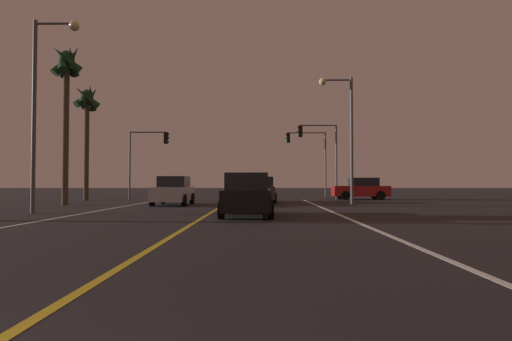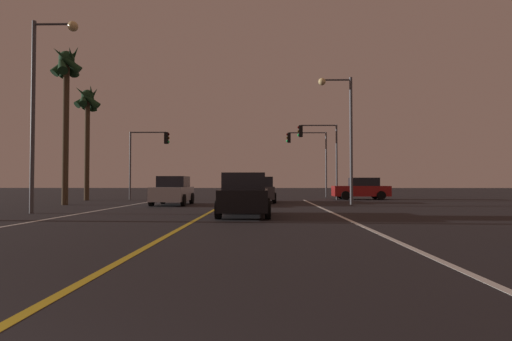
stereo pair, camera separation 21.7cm
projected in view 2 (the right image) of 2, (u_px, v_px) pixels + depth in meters
The scene contains 14 objects.
lane_edge_right at pixel (358, 224), 13.50m from camera, with size 0.16×36.95×0.01m, color silver.
lane_edge_left at pixel (23, 223), 13.71m from camera, with size 0.16×36.95×0.01m, color silver.
lane_center_divider at pixel (189, 224), 13.60m from camera, with size 0.16×36.95×0.01m, color gold.
car_ahead_far at pixel (261, 190), 28.01m from camera, with size 2.02×4.30×1.70m.
car_lead_same_lane at pixel (245, 195), 16.57m from camera, with size 2.02×4.30×1.70m.
car_crossing_side at pixel (361, 189), 32.90m from camera, with size 4.30×2.02×1.70m.
car_oncoming at pixel (173, 191), 24.96m from camera, with size 2.02×4.30×1.70m.
traffic_light_near_right at pixel (318, 144), 32.56m from camera, with size 3.10×0.36×5.81m.
traffic_light_near_left at pixel (149, 149), 32.81m from camera, with size 3.15×0.36×5.30m.
traffic_light_far_right at pixel (307, 149), 38.06m from camera, with size 3.68×0.36×5.89m.
street_lamp_left_mid at pixel (43, 92), 18.22m from camera, with size 2.02×0.44×8.37m.
street_lamp_right_far at pixel (343, 123), 24.96m from camera, with size 2.02×0.44×7.60m.
palm_tree_left_mid at pixel (67, 77), 25.10m from camera, with size 2.08×2.22×9.62m.
palm_tree_left_far at pixel (88, 108), 31.32m from camera, with size 2.06×2.09×8.64m.
Camera 2 is at (2.43, -1.13, 1.34)m, focal length 29.53 mm.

